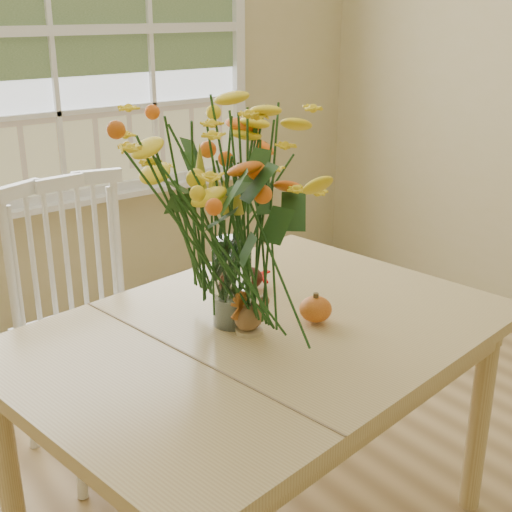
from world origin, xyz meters
TOP-DOWN VIEW (x-y plane):
  - wall_back at (0.00, 2.25)m, footprint 4.00×0.02m
  - window at (0.00, 2.21)m, footprint 2.42×0.12m
  - dining_table at (-0.21, 0.27)m, footprint 1.57×1.22m
  - windsor_chair at (-0.41, 1.10)m, footprint 0.52×0.50m
  - flower_vase at (-0.26, 0.34)m, footprint 0.55×0.55m
  - pumpkin at (-0.06, 0.20)m, footprint 0.10×0.10m
  - turkey_figurine at (-0.26, 0.26)m, footprint 0.12×0.10m
  - dark_gourd at (-0.06, 0.52)m, footprint 0.13×0.11m

SIDE VIEW (x-z plane):
  - windsor_chair at x=-0.41m, z-range 0.06..1.11m
  - dining_table at x=-0.21m, z-range 0.29..1.06m
  - dark_gourd at x=-0.06m, z-range 0.77..0.84m
  - pumpkin at x=-0.06m, z-range 0.77..0.85m
  - turkey_figurine at x=-0.26m, z-range 0.76..0.88m
  - flower_vase at x=-0.26m, z-range 0.84..1.48m
  - wall_back at x=0.00m, z-range 0.00..2.70m
  - window at x=0.00m, z-range 0.66..2.40m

